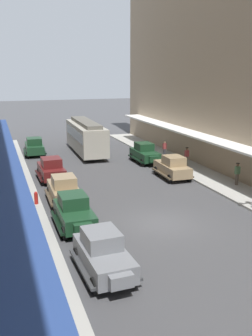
{
  "coord_description": "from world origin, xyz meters",
  "views": [
    {
      "loc": [
        -8.5,
        -18.24,
        8.34
      ],
      "look_at": [
        0.0,
        6.0,
        1.8
      ],
      "focal_mm": 40.41,
      "sensor_mm": 36.0,
      "label": 1
    }
  ],
  "objects_px": {
    "parked_car_0": "(74,211)",
    "pedestrian_4": "(237,174)",
    "parked_car_4": "(64,189)",
    "streetcar": "(86,136)",
    "parked_car_3": "(172,167)",
    "pedestrian_0": "(165,149)",
    "pedestrian_3": "(187,156)",
    "fire_hydrant": "(36,198)",
    "parked_car_1": "(51,168)",
    "parked_car_5": "(34,146)",
    "parked_car_2": "(145,153)",
    "pedestrian_2": "(3,158)",
    "parked_car_6": "(103,252)"
  },
  "relations": [
    {
      "from": "pedestrian_3",
      "to": "fire_hydrant",
      "type": "bearing_deg",
      "value": -157.04
    },
    {
      "from": "parked_car_4",
      "to": "fire_hydrant",
      "type": "bearing_deg",
      "value": -175.29
    },
    {
      "from": "parked_car_0",
      "to": "parked_car_6",
      "type": "relative_size",
      "value": 0.99
    },
    {
      "from": "parked_car_0",
      "to": "pedestrian_4",
      "type": "height_order",
      "value": "parked_car_0"
    },
    {
      "from": "parked_car_4",
      "to": "pedestrian_4",
      "type": "relative_size",
      "value": 2.56
    },
    {
      "from": "parked_car_1",
      "to": "pedestrian_3",
      "type": "relative_size",
      "value": 2.57
    },
    {
      "from": "parked_car_3",
      "to": "pedestrian_0",
      "type": "height_order",
      "value": "parked_car_3"
    },
    {
      "from": "parked_car_0",
      "to": "streetcar",
      "type": "height_order",
      "value": "streetcar"
    },
    {
      "from": "parked_car_4",
      "to": "pedestrian_3",
      "type": "distance_m",
      "value": 13.41
    },
    {
      "from": "parked_car_1",
      "to": "pedestrian_4",
      "type": "distance_m",
      "value": 14.31
    },
    {
      "from": "parked_car_1",
      "to": "parked_car_3",
      "type": "distance_m",
      "value": 9.69
    },
    {
      "from": "parked_car_1",
      "to": "pedestrian_2",
      "type": "relative_size",
      "value": 2.57
    },
    {
      "from": "parked_car_4",
      "to": "pedestrian_3",
      "type": "bearing_deg",
      "value": 25.39
    },
    {
      "from": "parked_car_3",
      "to": "parked_car_4",
      "type": "relative_size",
      "value": 1.0
    },
    {
      "from": "streetcar",
      "to": "pedestrian_4",
      "type": "height_order",
      "value": "streetcar"
    },
    {
      "from": "fire_hydrant",
      "to": "pedestrian_3",
      "type": "height_order",
      "value": "pedestrian_3"
    },
    {
      "from": "streetcar",
      "to": "pedestrian_0",
      "type": "xyz_separation_m",
      "value": [
        6.71,
        -4.98,
        -0.89
      ]
    },
    {
      "from": "parked_car_6",
      "to": "pedestrian_2",
      "type": "bearing_deg",
      "value": 99.62
    },
    {
      "from": "parked_car_5",
      "to": "pedestrian_3",
      "type": "relative_size",
      "value": 2.58
    },
    {
      "from": "parked_car_3",
      "to": "parked_car_6",
      "type": "xyz_separation_m",
      "value": [
        -9.4,
        -12.55,
        0.0
      ]
    },
    {
      "from": "parked_car_0",
      "to": "pedestrian_0",
      "type": "relative_size",
      "value": 2.55
    },
    {
      "from": "parked_car_0",
      "to": "parked_car_5",
      "type": "distance_m",
      "value": 19.81
    },
    {
      "from": "fire_hydrant",
      "to": "parked_car_1",
      "type": "bearing_deg",
      "value": 72.38
    },
    {
      "from": "fire_hydrant",
      "to": "pedestrian_4",
      "type": "bearing_deg",
      "value": -2.63
    },
    {
      "from": "parked_car_0",
      "to": "fire_hydrant",
      "type": "height_order",
      "value": "parked_car_0"
    },
    {
      "from": "pedestrian_0",
      "to": "pedestrian_3",
      "type": "relative_size",
      "value": 1.0
    },
    {
      "from": "parked_car_1",
      "to": "parked_car_2",
      "type": "distance_m",
      "value": 9.8
    },
    {
      "from": "streetcar",
      "to": "pedestrian_2",
      "type": "bearing_deg",
      "value": -155.38
    },
    {
      "from": "streetcar",
      "to": "pedestrian_2",
      "type": "height_order",
      "value": "streetcar"
    },
    {
      "from": "pedestrian_2",
      "to": "pedestrian_3",
      "type": "bearing_deg",
      "value": -17.43
    },
    {
      "from": "parked_car_6",
      "to": "pedestrian_3",
      "type": "height_order",
      "value": "parked_car_6"
    },
    {
      "from": "parked_car_6",
      "to": "pedestrian_3",
      "type": "xyz_separation_m",
      "value": [
        12.16,
        15.3,
        0.07
      ]
    },
    {
      "from": "parked_car_2",
      "to": "pedestrian_2",
      "type": "bearing_deg",
      "value": 171.69
    },
    {
      "from": "parked_car_5",
      "to": "pedestrian_3",
      "type": "height_order",
      "value": "parked_car_5"
    },
    {
      "from": "parked_car_3",
      "to": "pedestrian_4",
      "type": "xyz_separation_m",
      "value": [
        3.45,
        -3.82,
        0.07
      ]
    },
    {
      "from": "parked_car_0",
      "to": "parked_car_6",
      "type": "xyz_separation_m",
      "value": [
        0.16,
        -5.25,
        0.0
      ]
    },
    {
      "from": "parked_car_4",
      "to": "streetcar",
      "type": "bearing_deg",
      "value": 71.05
    },
    {
      "from": "streetcar",
      "to": "pedestrian_4",
      "type": "bearing_deg",
      "value": -63.0
    },
    {
      "from": "parked_car_2",
      "to": "parked_car_6",
      "type": "distance_m",
      "value": 20.57
    },
    {
      "from": "parked_car_6",
      "to": "streetcar",
      "type": "xyz_separation_m",
      "value": [
        5.03,
        24.06,
        0.96
      ]
    },
    {
      "from": "fire_hydrant",
      "to": "pedestrian_2",
      "type": "relative_size",
      "value": 0.49
    },
    {
      "from": "streetcar",
      "to": "pedestrian_4",
      "type": "distance_m",
      "value": 17.23
    },
    {
      "from": "pedestrian_2",
      "to": "pedestrian_4",
      "type": "relative_size",
      "value": 1.0
    },
    {
      "from": "parked_car_1",
      "to": "pedestrian_3",
      "type": "xyz_separation_m",
      "value": [
        12.09,
        0.13,
        0.07
      ]
    },
    {
      "from": "fire_hydrant",
      "to": "pedestrian_3",
      "type": "xyz_separation_m",
      "value": [
        13.92,
        5.9,
        0.45
      ]
    },
    {
      "from": "pedestrian_3",
      "to": "parked_car_0",
      "type": "bearing_deg",
      "value": -140.79
    },
    {
      "from": "parked_car_2",
      "to": "parked_car_5",
      "type": "xyz_separation_m",
      "value": [
        -9.53,
        6.74,
        0.0
      ]
    },
    {
      "from": "parked_car_1",
      "to": "parked_car_6",
      "type": "relative_size",
      "value": 1.0
    },
    {
      "from": "parked_car_2",
      "to": "pedestrian_2",
      "type": "distance_m",
      "value": 12.9
    },
    {
      "from": "pedestrian_3",
      "to": "streetcar",
      "type": "bearing_deg",
      "value": 129.12
    }
  ]
}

